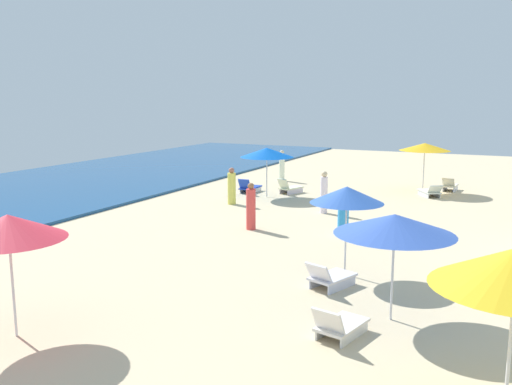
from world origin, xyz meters
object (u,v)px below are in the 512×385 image
object	(u,v)px
lounge_chair_2_0	(450,186)
beachgoer_5	(324,193)
umbrella_2	(425,147)
lounge_chair_2_1	(430,192)
beachgoer_2	(251,208)
umbrella_3	(8,227)
cooler_box_0	(351,199)
lounge_chair_1_0	(339,325)
lounge_chair_5_0	(330,277)
beachgoer_4	(343,214)
beachgoer_0	(232,187)
umbrella_1	(395,224)
umbrella_4	(267,152)
lounge_chair_4_1	(249,187)
umbrella_5	(347,195)
lounge_chair_4_0	(290,188)
beachgoer_3	(282,166)

from	to	relation	value
lounge_chair_2_0	beachgoer_5	distance (m)	8.61
umbrella_2	lounge_chair_2_1	size ratio (longest dim) A/B	1.54
beachgoer_2	beachgoer_5	bearing A→B (deg)	92.94
umbrella_3	cooler_box_0	xyz separation A→B (m)	(16.18, -2.05, -2.00)
lounge_chair_1_0	lounge_chair_5_0	bearing A→B (deg)	-55.39
lounge_chair_1_0	beachgoer_4	xyz separation A→B (m)	(7.62, 2.22, 0.50)
beachgoer_0	beachgoer_4	size ratio (longest dim) A/B	0.99
umbrella_2	cooler_box_0	xyz separation A→B (m)	(-4.05, 2.41, -2.04)
umbrella_3	beachgoer_5	bearing A→B (deg)	-7.12
beachgoer_2	beachgoer_5	distance (m)	3.96
umbrella_1	beachgoer_2	xyz separation A→B (m)	(5.86, 6.12, -1.27)
umbrella_4	lounge_chair_4_1	size ratio (longest dim) A/B	1.67
umbrella_4	umbrella_5	distance (m)	11.50
lounge_chair_2_1	lounge_chair_4_1	xyz separation A→B (m)	(-2.62, 8.06, 0.01)
umbrella_4	lounge_chair_4_1	world-z (taller)	umbrella_4
lounge_chair_1_0	beachgoer_5	distance (m)	11.59
beachgoer_2	lounge_chair_2_0	bearing A→B (deg)	88.72
lounge_chair_1_0	cooler_box_0	size ratio (longest dim) A/B	2.33
lounge_chair_1_0	beachgoer_4	size ratio (longest dim) A/B	0.83
umbrella_2	beachgoer_2	xyz separation A→B (m)	(-10.42, 4.19, -1.43)
umbrella_4	lounge_chair_4_0	size ratio (longest dim) A/B	1.69
lounge_chair_1_0	beachgoer_4	distance (m)	7.95
lounge_chair_2_1	cooler_box_0	size ratio (longest dim) A/B	2.72
umbrella_4	lounge_chair_4_0	distance (m)	2.28
umbrella_2	lounge_chair_4_0	size ratio (longest dim) A/B	1.65
umbrella_4	lounge_chair_4_0	world-z (taller)	umbrella_4
lounge_chair_2_0	lounge_chair_2_1	world-z (taller)	lounge_chair_2_0
umbrella_2	umbrella_4	distance (m)	7.71
lounge_chair_4_1	beachgoer_2	distance (m)	7.52
lounge_chair_4_0	umbrella_5	xyz separation A→B (m)	(-10.72, -5.91, 1.84)
lounge_chair_1_0	umbrella_2	world-z (taller)	umbrella_2
lounge_chair_4_0	beachgoer_3	xyz separation A→B (m)	(3.60, 1.94, 0.53)
beachgoer_5	beachgoer_4	bearing A→B (deg)	12.18
lounge_chair_2_0	lounge_chair_4_1	xyz separation A→B (m)	(-4.63, 8.71, -0.02)
lounge_chair_1_0	lounge_chair_5_0	world-z (taller)	lounge_chair_5_0
umbrella_2	beachgoer_4	world-z (taller)	umbrella_2
umbrella_4	cooler_box_0	size ratio (longest dim) A/B	4.29
lounge_chair_1_0	lounge_chair_4_0	size ratio (longest dim) A/B	0.92
umbrella_2	beachgoer_2	distance (m)	11.32
umbrella_1	beachgoer_3	xyz separation A→B (m)	(16.77, 9.57, -1.23)
lounge_chair_5_0	beachgoer_5	world-z (taller)	beachgoer_5
lounge_chair_4_0	beachgoer_4	world-z (taller)	beachgoer_4
beachgoer_4	lounge_chair_2_0	bearing A→B (deg)	149.03
umbrella_5	beachgoer_4	distance (m)	4.29
beachgoer_4	lounge_chair_1_0	bearing A→B (deg)	-3.53
umbrella_2	beachgoer_0	world-z (taller)	umbrella_2
beachgoer_3	beachgoer_4	distance (m)	12.38
lounge_chair_1_0	lounge_chair_4_1	distance (m)	16.42
umbrella_3	umbrella_4	distance (m)	15.95
lounge_chair_2_0	beachgoer_5	world-z (taller)	beachgoer_5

